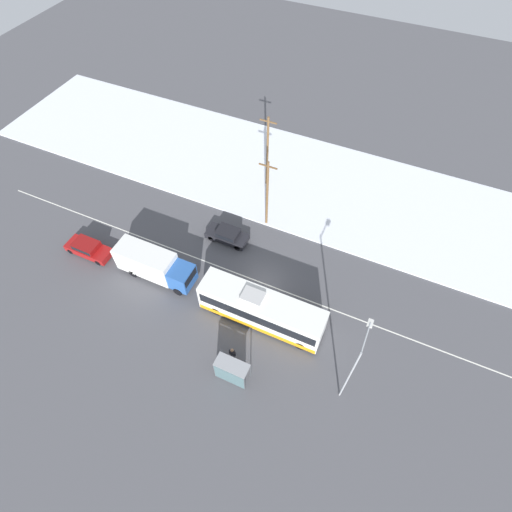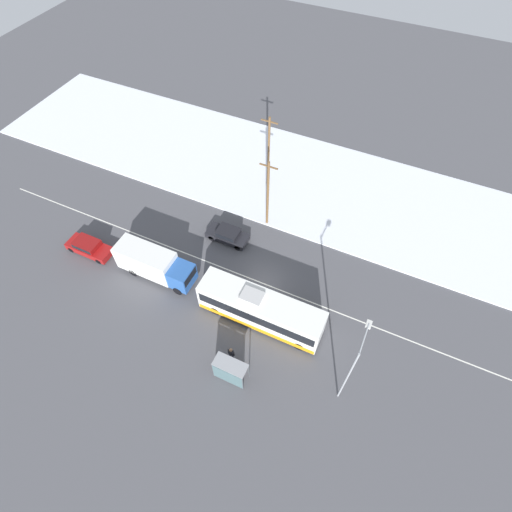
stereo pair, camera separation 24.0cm
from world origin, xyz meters
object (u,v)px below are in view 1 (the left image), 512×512
object	(u,v)px
city_bus	(262,309)
pedestrian_at_stop	(232,353)
box_truck	(154,264)
utility_pole_roadside	(267,194)
bus_shelter	(231,372)
parked_car_near_truck	(88,248)
sedan_car	(227,235)
utility_pole_snowlot	(267,152)
streetlamp	(354,364)

from	to	relation	value
city_bus	pedestrian_at_stop	distance (m)	4.36
box_truck	utility_pole_roadside	xyz separation A→B (m)	(6.82, 10.26, 2.54)
box_truck	bus_shelter	size ratio (longest dim) A/B	2.83
city_bus	box_truck	world-z (taller)	city_bus
parked_car_near_truck	box_truck	bearing A→B (deg)	3.98
parked_car_near_truck	utility_pole_roadside	world-z (taller)	utility_pole_roadside
city_bus	utility_pole_roadside	bearing A→B (deg)	111.23
sedan_car	bus_shelter	xyz separation A→B (m)	(6.76, -12.74, 0.90)
sedan_car	utility_pole_roadside	distance (m)	5.70
utility_pole_snowlot	city_bus	bearing A→B (deg)	-68.10
pedestrian_at_stop	streetlamp	distance (m)	9.85
parked_car_near_truck	streetlamp	bearing A→B (deg)	-5.89
box_truck	utility_pole_snowlot	bearing A→B (deg)	74.11
utility_pole_roadside	pedestrian_at_stop	bearing A→B (deg)	-77.02
box_truck	parked_car_near_truck	distance (m)	7.52
parked_car_near_truck	bus_shelter	world-z (taller)	bus_shelter
sedan_car	bus_shelter	world-z (taller)	bus_shelter
city_bus	box_truck	xyz separation A→B (m)	(-10.90, 0.24, 0.01)
parked_car_near_truck	streetlamp	world-z (taller)	streetlamp
bus_shelter	streetlamp	size ratio (longest dim) A/B	0.33
parked_car_near_truck	streetlamp	xyz separation A→B (m)	(26.58, -2.74, 4.24)
utility_pole_snowlot	bus_shelter	bearing A→B (deg)	-73.59
box_truck	streetlamp	world-z (taller)	streetlamp
pedestrian_at_stop	bus_shelter	world-z (taller)	bus_shelter
city_bus	pedestrian_at_stop	bearing A→B (deg)	-99.03
pedestrian_at_stop	streetlamp	bearing A→B (deg)	7.91
box_truck	sedan_car	bearing A→B (deg)	57.81
sedan_car	streetlamp	bearing A→B (deg)	146.61
box_truck	utility_pole_snowlot	size ratio (longest dim) A/B	0.87
utility_pole_roadside	streetlamp	bearing A→B (deg)	-47.69
city_bus	pedestrian_at_stop	xyz separation A→B (m)	(-0.68, -4.26, -0.66)
box_truck	parked_car_near_truck	world-z (taller)	box_truck
box_truck	pedestrian_at_stop	xyz separation A→B (m)	(10.23, -4.50, -0.67)
parked_car_near_truck	pedestrian_at_stop	size ratio (longest dim) A/B	2.75
sedan_car	pedestrian_at_stop	size ratio (longest dim) A/B	2.51
box_truck	parked_car_near_truck	size ratio (longest dim) A/B	1.62
utility_pole_snowlot	utility_pole_roadside	bearing A→B (deg)	-66.84
streetlamp	utility_pole_snowlot	distance (m)	24.00
streetlamp	utility_pole_roadside	distance (m)	18.30
parked_car_near_truck	utility_pole_roadside	xyz separation A→B (m)	(14.27, 10.78, 3.44)
sedan_car	pedestrian_at_stop	distance (m)	12.66
box_truck	sedan_car	size ratio (longest dim) A/B	1.77
pedestrian_at_stop	utility_pole_roadside	world-z (taller)	utility_pole_roadside
parked_car_near_truck	pedestrian_at_stop	distance (m)	18.11
box_truck	utility_pole_roadside	world-z (taller)	utility_pole_roadside
utility_pole_roadside	utility_pole_snowlot	bearing A→B (deg)	113.16
utility_pole_roadside	utility_pole_snowlot	xyz separation A→B (m)	(-2.34, 5.48, 0.26)
city_bus	sedan_car	bearing A→B (deg)	134.55
pedestrian_at_stop	utility_pole_snowlot	xyz separation A→B (m)	(-5.75, 20.24, 3.48)
box_truck	sedan_car	world-z (taller)	box_truck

